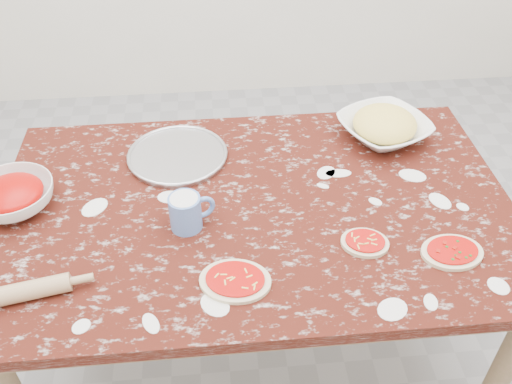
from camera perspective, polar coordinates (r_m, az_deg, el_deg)
The scene contains 10 objects.
ground at distance 2.29m, azimuth -0.00°, elevation -15.39°, with size 4.00×4.00×0.00m, color gray.
worktable at distance 1.78m, azimuth -0.00°, elevation -3.25°, with size 1.60×1.00×0.75m.
pizza_tray at distance 1.93m, azimuth -8.06°, elevation 3.70°, with size 0.33×0.33×0.01m, color #B2B2B7.
sauce_bowl at distance 1.84m, azimuth -23.73°, elevation -0.49°, with size 0.25×0.25×0.08m, color white.
cheese_bowl at distance 2.04m, azimuth 13.01°, elevation 6.35°, with size 0.30×0.30×0.07m, color white.
flour_mug at distance 1.63m, azimuth -7.14°, elevation -2.02°, with size 0.14×0.09×0.11m.
pizza_left at distance 1.50m, azimuth -2.15°, elevation -9.10°, with size 0.22×0.19×0.02m.
pizza_mid at distance 1.62m, azimuth 11.13°, elevation -5.12°, with size 0.16×0.14×0.02m.
pizza_right at distance 1.66m, azimuth 19.51°, elevation -5.83°, with size 0.19×0.15×0.02m.
rolling_pin at distance 1.57m, azimuth -23.14°, elevation -9.49°, with size 0.05×0.05×0.26m, color tan.
Camera 1 is at (-0.12, -1.28, 1.90)m, focal length 38.90 mm.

